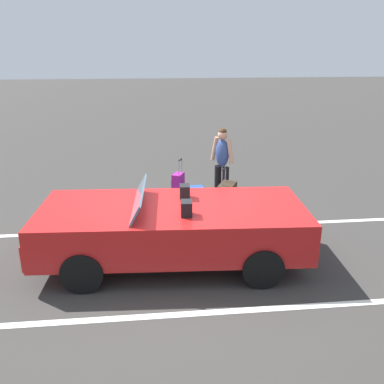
# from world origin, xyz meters

# --- Properties ---
(ground_plane) EXTENTS (80.00, 80.00, 0.00)m
(ground_plane) POSITION_xyz_m (0.00, 0.00, 0.00)
(ground_plane) COLOR #383533
(lot_line_near) EXTENTS (18.00, 0.12, 0.01)m
(lot_line_near) POSITION_xyz_m (0.00, -1.24, 0.00)
(lot_line_near) COLOR silver
(lot_line_near) RESTS_ON ground_plane
(lot_line_mid) EXTENTS (18.00, 0.12, 0.01)m
(lot_line_mid) POSITION_xyz_m (0.00, 1.46, 0.00)
(lot_line_mid) COLOR silver
(lot_line_mid) RESTS_ON ground_plane
(convertible_car) EXTENTS (4.23, 2.01, 1.24)m
(convertible_car) POSITION_xyz_m (0.21, -0.01, 0.59)
(convertible_car) COLOR red
(convertible_car) RESTS_ON ground_plane
(suitcase_large_black) EXTENTS (0.46, 0.55, 1.05)m
(suitcase_large_black) POSITION_xyz_m (-1.17, -1.61, 0.37)
(suitcase_large_black) COLOR #2D2319
(suitcase_large_black) RESTS_ON ground_plane
(suitcase_medium_bright) EXTENTS (0.43, 0.30, 0.62)m
(suitcase_medium_bright) POSITION_xyz_m (-0.53, -1.83, 0.31)
(suitcase_medium_bright) COLOR #1E479E
(suitcase_medium_bright) RESTS_ON ground_plane
(suitcase_small_carryon) EXTENTS (0.33, 0.39, 0.85)m
(suitcase_small_carryon) POSITION_xyz_m (-0.32, -3.20, 0.25)
(suitcase_small_carryon) COLOR #991E8C
(suitcase_small_carryon) RESTS_ON ground_plane
(duffel_bag) EXTENTS (0.55, 0.71, 0.34)m
(duffel_bag) POSITION_xyz_m (-0.08, -2.35, 0.16)
(duffel_bag) COLOR orange
(duffel_bag) RESTS_ON ground_plane
(traveler_person) EXTENTS (0.49, 0.49, 1.65)m
(traveler_person) POSITION_xyz_m (-1.23, -2.57, 0.93)
(traveler_person) COLOR black
(traveler_person) RESTS_ON ground_plane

